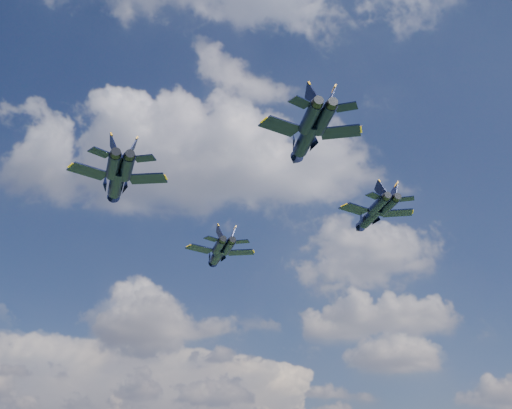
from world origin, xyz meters
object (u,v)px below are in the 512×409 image
(jet_left, at_px, (116,183))
(jet_right, at_px, (370,217))
(jet_lead, at_px, (217,255))
(jet_slot, at_px, (305,139))

(jet_left, height_order, jet_right, jet_left)
(jet_left, xyz_separation_m, jet_right, (36.86, 10.36, -1.46))
(jet_lead, bearing_deg, jet_slot, -85.17)
(jet_right, xyz_separation_m, jet_slot, (-10.44, -21.16, 1.71))
(jet_left, bearing_deg, jet_lead, 45.79)
(jet_lead, relative_size, jet_left, 0.89)
(jet_right, bearing_deg, jet_slot, -131.65)
(jet_lead, bearing_deg, jet_left, -132.57)
(jet_lead, bearing_deg, jet_right, -47.75)
(jet_right, distance_m, jet_slot, 23.66)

